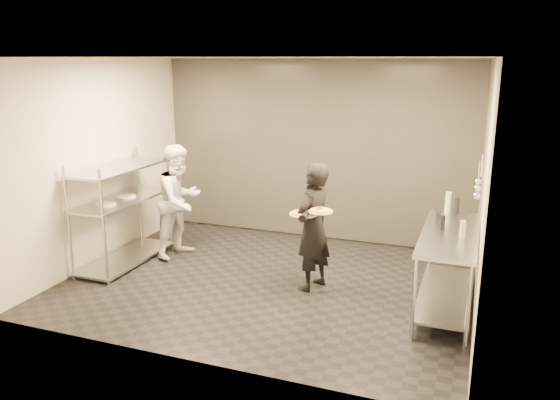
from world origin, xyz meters
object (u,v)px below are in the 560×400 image
(chef, at_px, (180,201))
(salad_plate, at_px, (317,176))
(pos_monitor, at_px, (440,220))
(bottle_clear, at_px, (463,230))
(waiter, at_px, (313,227))
(bottle_green, at_px, (448,202))
(pass_rack, at_px, (123,209))
(pizza_plate_near, at_px, (304,213))
(prep_counter, at_px, (448,257))
(pizza_plate_far, at_px, (321,211))
(bottle_dark, at_px, (457,206))

(chef, distance_m, salad_plate, 2.18)
(pos_monitor, distance_m, bottle_clear, 0.43)
(waiter, distance_m, bottle_clear, 1.76)
(bottle_green, bearing_deg, pass_rack, -169.30)
(pizza_plate_near, relative_size, bottle_clear, 1.74)
(prep_counter, height_order, pizza_plate_far, pizza_plate_far)
(bottle_dark, bearing_deg, salad_plate, -163.77)
(pizza_plate_far, xyz_separation_m, salad_plate, (-0.19, 0.47, 0.30))
(pizza_plate_far, bearing_deg, chef, 163.70)
(chef, bearing_deg, pizza_plate_near, -94.97)
(prep_counter, distance_m, bottle_green, 0.91)
(pass_rack, height_order, prep_counter, pass_rack)
(pass_rack, relative_size, bottle_clear, 8.16)
(bottle_green, bearing_deg, chef, -175.47)
(bottle_green, height_order, bottle_clear, bottle_green)
(waiter, relative_size, pos_monitor, 7.12)
(bottle_green, bearing_deg, salad_plate, -162.69)
(pizza_plate_near, xyz_separation_m, bottle_dark, (1.69, 0.92, 0.01))
(pizza_plate_near, distance_m, bottle_dark, 1.93)
(pos_monitor, bearing_deg, prep_counter, -73.73)
(salad_plate, bearing_deg, pizza_plate_far, -68.54)
(waiter, bearing_deg, pizza_plate_near, -5.08)
(chef, height_order, pizza_plate_near, chef)
(prep_counter, distance_m, pos_monitor, 0.43)
(prep_counter, relative_size, pizza_plate_near, 5.27)
(pizza_plate_far, bearing_deg, bottle_green, 34.99)
(pass_rack, xyz_separation_m, chef, (0.60, 0.51, 0.04))
(chef, bearing_deg, pass_rack, 142.67)
(prep_counter, bearing_deg, pos_monitor, 125.46)
(salad_plate, bearing_deg, bottle_green, 17.31)
(prep_counter, height_order, salad_plate, salad_plate)
(pizza_plate_far, bearing_deg, pass_rack, 176.94)
(prep_counter, relative_size, salad_plate, 7.14)
(pass_rack, relative_size, salad_plate, 6.34)
(pizza_plate_near, bearing_deg, bottle_green, 30.23)
(pass_rack, bearing_deg, bottle_green, 10.70)
(chef, relative_size, bottle_green, 6.06)
(pos_monitor, bearing_deg, bottle_green, 67.30)
(bottle_green, bearing_deg, pizza_plate_far, -145.01)
(pizza_plate_near, bearing_deg, prep_counter, 4.24)
(bottle_dark, bearing_deg, bottle_clear, -83.87)
(chef, xyz_separation_m, pizza_plate_near, (2.06, -0.63, 0.20))
(pizza_plate_far, relative_size, pos_monitor, 1.28)
(prep_counter, bearing_deg, bottle_clear, -53.30)
(pizza_plate_near, height_order, pos_monitor, pos_monitor)
(salad_plate, bearing_deg, prep_counter, -10.96)
(chef, distance_m, bottle_clear, 3.93)
(waiter, distance_m, pizza_plate_far, 0.36)
(chef, distance_m, bottle_dark, 3.77)
(pass_rack, distance_m, bottle_green, 4.33)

